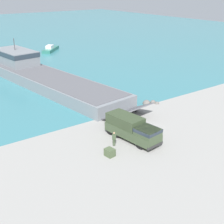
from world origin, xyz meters
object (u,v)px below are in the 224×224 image
at_px(soldier_on_ramp, 114,138).
at_px(mooring_bollard, 136,109).
at_px(landing_craft, 40,74).
at_px(cargo_crate, 110,152).
at_px(military_truck, 132,128).
at_px(moored_boat_a, 50,49).

relative_size(soldier_on_ramp, mooring_bollard, 2.57).
height_order(landing_craft, mooring_bollard, landing_craft).
relative_size(soldier_on_ramp, cargo_crate, 1.71).
relative_size(military_truck, soldier_on_ramp, 4.28).
bearing_deg(moored_boat_a, soldier_on_ramp, -64.60).
xyz_separation_m(mooring_bollard, cargo_crate, (-10.91, -8.40, 0.06)).
relative_size(landing_craft, mooring_bollard, 59.29).
bearing_deg(moored_boat_a, military_truck, -62.03).
bearing_deg(mooring_bollard, landing_craft, 103.38).
relative_size(moored_boat_a, cargo_crate, 7.32).
distance_m(military_truck, moored_boat_a, 59.36).
distance_m(moored_boat_a, mooring_bollard, 51.43).
bearing_deg(cargo_crate, soldier_on_ramp, 42.10).
distance_m(landing_craft, soldier_on_ramp, 29.84).
xyz_separation_m(soldier_on_ramp, moored_boat_a, (19.08, 57.24, -0.46)).
bearing_deg(cargo_crate, military_truck, 20.70).
relative_size(soldier_on_ramp, moored_boat_a, 0.23).
relative_size(military_truck, moored_boat_a, 1.00).
bearing_deg(landing_craft, military_truck, -98.48).
bearing_deg(military_truck, soldier_on_ramp, -93.96).
bearing_deg(moored_boat_a, landing_craft, -75.28).
height_order(military_truck, cargo_crate, military_truck).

